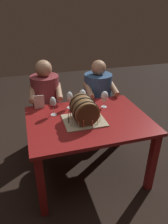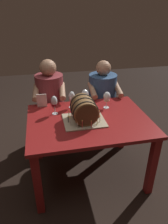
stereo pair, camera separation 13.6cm
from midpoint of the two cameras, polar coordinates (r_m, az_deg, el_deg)
The scene contains 10 objects.
ground_plane at distance 2.54m, azimuth -0.54°, elevation -16.29°, with size 8.00×8.00×0.00m, color black.
dining_table at distance 2.15m, azimuth -0.61°, elevation -4.46°, with size 1.22×0.91×0.73m.
barrel_cake at distance 2.00m, azimuth -1.95°, elevation 0.44°, with size 0.41×0.34×0.26m.
wine_glass_red at distance 2.14m, azimuth -10.39°, elevation 2.45°, with size 0.06×0.06×0.20m.
wine_glass_rose at distance 2.27m, azimuth -5.70°, elevation 4.00°, with size 0.07×0.07×0.19m.
wine_glass_white at distance 2.28m, azimuth 3.99°, elevation 4.26°, with size 0.08×0.08×0.19m.
wine_glass_amber at distance 2.33m, azimuth -2.08°, elevation 4.68°, with size 0.08×0.08×0.19m.
menu_card at distance 2.33m, azimuth -13.92°, elevation 2.67°, with size 0.11×0.01×0.16m, color silver.
person_seated_left at distance 2.72m, azimuth -11.53°, elevation 0.78°, with size 0.41×0.49×1.18m.
person_seated_right at distance 2.85m, azimuth 2.36°, elevation 2.27°, with size 0.41×0.48×1.14m.
Camera 1 is at (-0.55, -1.74, 1.77)m, focal length 33.13 mm.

